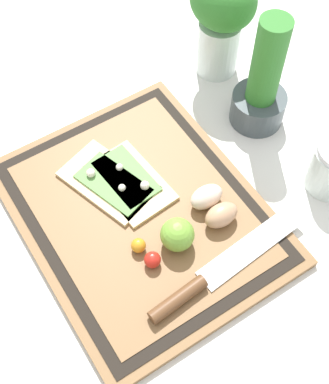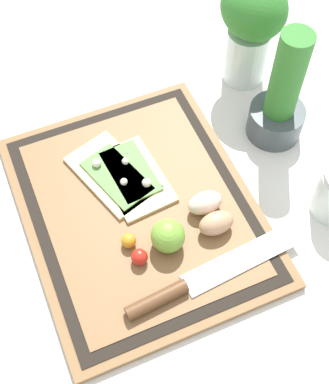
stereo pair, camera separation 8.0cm
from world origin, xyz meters
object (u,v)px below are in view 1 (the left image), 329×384
Objects in this scene: pizza_slice_far at (130,181)px; knife at (203,281)px; cherry_tomato_red at (152,260)px; pizza_slice_near at (109,182)px; egg_brown at (221,215)px; egg_pink at (206,197)px; lime at (177,235)px; herb_pot at (262,89)px; herb_glass at (221,15)px; cherry_tomato_yellow at (138,245)px.

pizza_slice_far is 0.22m from knife.
cherry_tomato_red reaches higher than pizza_slice_far.
egg_brown is (0.16, 0.12, 0.01)m from pizza_slice_near.
cherry_tomato_red is (0.05, -0.13, -0.01)m from egg_pink.
knife is 5.51× the size of lime.
pizza_slice_near is at bearing -120.86° from pizza_slice_far.
egg_pink is 0.23m from herb_pot.
pizza_slice_far is 0.73× the size of herb_glass.
knife is 0.37m from herb_pot.
herb_glass reaches higher than egg_brown.
lime is at bearing -93.68° from egg_brown.
cherry_tomato_red reaches higher than pizza_slice_near.
egg_brown is at bearing 78.27° from cherry_tomato_yellow.
lime is at bearing 176.87° from knife.
pizza_slice_near is 0.37m from herb_glass.
herb_pot reaches higher than pizza_slice_near.
egg_pink is at bearing 108.84° from cherry_tomato_red.
egg_pink reaches higher than pizza_slice_far.
cherry_tomato_yellow is (-0.02, -0.06, -0.02)m from lime.
lime is (-0.08, 0.00, 0.02)m from knife.
cherry_tomato_yellow is 0.36m from herb_pot.
cherry_tomato_red is 0.03m from cherry_tomato_yellow.
pizza_slice_near is at bearing -92.07° from herb_pot.
lime is at bearing 2.15° from pizza_slice_far.
herb_glass reaches higher than lime.
knife is 1.30× the size of herb_pot.
cherry_tomato_red is at bearing -17.47° from pizza_slice_far.
lime reaches higher than cherry_tomato_yellow.
egg_brown is 0.25× the size of herb_pot.
knife is at bearing -36.66° from egg_pink.
herb_pot is (-0.16, 0.33, 0.05)m from cherry_tomato_red.
herb_pot is at bearing 128.86° from knife.
cherry_tomato_yellow is 0.10× the size of herb_pot.
herb_pot is at bearing 115.41° from cherry_tomato_red.
pizza_slice_far is 2.72× the size of egg_brown.
herb_glass is (-0.14, 0.33, 0.11)m from pizza_slice_near.
egg_pink is 0.27× the size of herb_glass.
herb_pot reaches higher than cherry_tomato_red.
knife is (0.24, 0.03, 0.00)m from pizza_slice_near.
herb_glass reaches higher than egg_pink.
pizza_slice_far is 0.13m from cherry_tomato_yellow.
pizza_slice_near is 0.32m from herb_pot.
egg_pink is at bearing -179.68° from egg_brown.
lime is (0.16, 0.04, 0.02)m from pizza_slice_near.
egg_pink reaches higher than cherry_tomato_yellow.
pizza_slice_near is at bearing 174.11° from cherry_tomato_red.
cherry_tomato_yellow is (-0.10, -0.05, 0.00)m from knife.
cherry_tomato_red is 0.37m from herb_pot.
egg_pink is 0.25× the size of herb_pot.
lime reaches higher than cherry_tomato_red.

